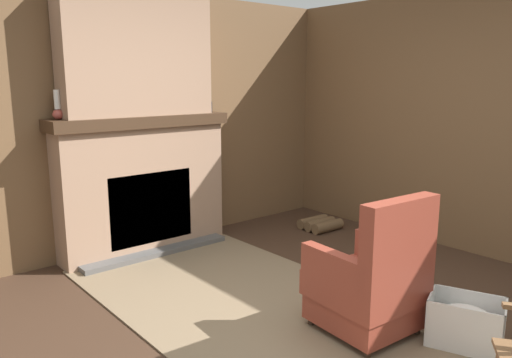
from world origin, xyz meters
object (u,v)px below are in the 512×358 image
(laundry_basket, at_px, (466,322))
(oil_lamp_vase, at_px, (58,109))
(storage_case, at_px, (201,107))
(firewood_stack, at_px, (320,224))
(armchair, at_px, (370,284))
(decorative_plate_on_mantel, at_px, (145,104))

(laundry_basket, xyz_separation_m, oil_lamp_vase, (-3.11, -1.48, 1.31))
(storage_case, bearing_deg, firewood_stack, 58.97)
(armchair, relative_size, decorative_plate_on_mantel, 4.43)
(oil_lamp_vase, bearing_deg, laundry_basket, 25.46)
(firewood_stack, relative_size, storage_case, 2.12)
(decorative_plate_on_mantel, bearing_deg, storage_case, 88.23)
(firewood_stack, bearing_deg, decorative_plate_on_mantel, -111.65)
(oil_lamp_vase, bearing_deg, armchair, 23.67)
(laundry_basket, bearing_deg, oil_lamp_vase, -154.54)
(laundry_basket, xyz_separation_m, storage_case, (-3.11, 0.04, 1.27))
(armchair, distance_m, oil_lamp_vase, 3.04)
(oil_lamp_vase, bearing_deg, decorative_plate_on_mantel, 91.32)
(armchair, bearing_deg, firewood_stack, -35.08)
(oil_lamp_vase, bearing_deg, firewood_stack, 75.35)
(armchair, height_order, oil_lamp_vase, oil_lamp_vase)
(laundry_basket, relative_size, decorative_plate_on_mantel, 2.42)
(laundry_basket, distance_m, storage_case, 3.36)
(oil_lamp_vase, xyz_separation_m, storage_case, (0.00, 1.52, -0.04))
(firewood_stack, height_order, storage_case, storage_case)
(armchair, height_order, decorative_plate_on_mantel, decorative_plate_on_mantel)
(armchair, bearing_deg, decorative_plate_on_mantel, 10.31)
(armchair, distance_m, laundry_basket, 0.65)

